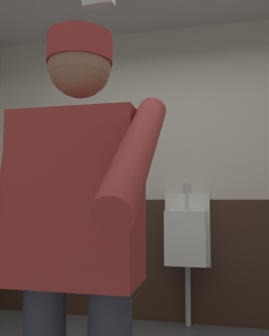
% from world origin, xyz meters
% --- Properties ---
extents(wall_back, '(4.40, 0.12, 2.74)m').
position_xyz_m(wall_back, '(0.00, 1.78, 1.37)').
color(wall_back, beige).
rests_on(wall_back, ground_plane).
extents(wainscot_band_back, '(3.80, 0.03, 1.09)m').
position_xyz_m(wainscot_band_back, '(0.00, 1.70, 0.55)').
color(wainscot_band_back, '#382319').
rests_on(wainscot_band_back, ground_plane).
extents(urinal_solo, '(0.40, 0.34, 1.24)m').
position_xyz_m(urinal_solo, '(0.08, 1.56, 0.78)').
color(urinal_solo, white).
rests_on(urinal_solo, ground_plane).
extents(person, '(0.63, 0.60, 1.66)m').
position_xyz_m(person, '(-0.11, -0.50, 0.97)').
color(person, '#2D3342').
rests_on(person, ground_plane).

